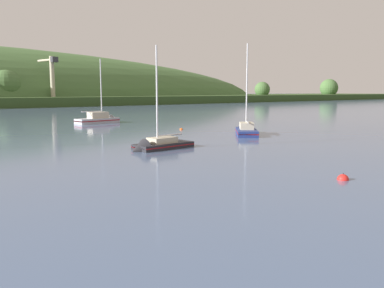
# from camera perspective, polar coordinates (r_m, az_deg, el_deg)

# --- Properties ---
(dockside_crane) EXTENTS (5.11, 12.66, 18.61)m
(dockside_crane) POSITION_cam_1_polar(r_m,az_deg,el_deg) (162.38, -19.27, 8.28)
(dockside_crane) COLOR #4C4C51
(dockside_crane) RESTS_ON ground
(sailboat_near_mooring) EXTENTS (8.92, 4.24, 12.38)m
(sailboat_near_mooring) POSITION_cam_1_polar(r_m,az_deg,el_deg) (73.15, -12.71, 3.22)
(sailboat_near_mooring) COLOR #ADB2BC
(sailboat_near_mooring) RESTS_ON ground
(sailboat_far_left) EXTENTS (6.63, 7.61, 12.84)m
(sailboat_far_left) POSITION_cam_1_polar(r_m,az_deg,el_deg) (53.10, 7.69, 1.64)
(sailboat_far_left) COLOR navy
(sailboat_far_left) RESTS_ON ground
(sailboat_outer_reach) EXTENTS (7.12, 3.40, 11.17)m
(sailboat_outer_reach) POSITION_cam_1_polar(r_m,az_deg,el_deg) (39.34, -5.05, -0.56)
(sailboat_outer_reach) COLOR #232328
(sailboat_outer_reach) RESTS_ON ground
(mooring_buoy_foreground) EXTENTS (0.74, 0.74, 0.82)m
(mooring_buoy_foreground) POSITION_cam_1_polar(r_m,az_deg,el_deg) (27.54, 20.68, -4.79)
(mooring_buoy_foreground) COLOR red
(mooring_buoy_foreground) RESTS_ON ground
(mooring_buoy_off_fishing_boat) EXTENTS (0.49, 0.49, 0.57)m
(mooring_buoy_off_fishing_boat) POSITION_cam_1_polar(r_m,az_deg,el_deg) (58.92, -1.54, 2.05)
(mooring_buoy_off_fishing_boat) COLOR #EA5B19
(mooring_buoy_off_fishing_boat) RESTS_ON ground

